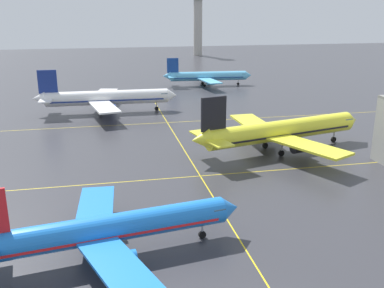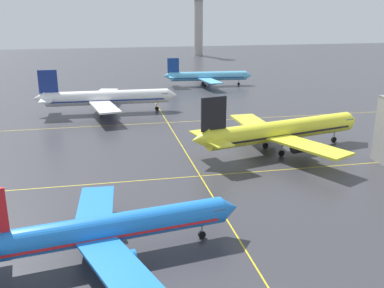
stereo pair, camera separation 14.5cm
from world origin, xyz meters
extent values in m
cylinder|color=blue|center=(-16.10, 13.47, 3.65)|extent=(28.70, 7.66, 3.39)
cone|color=blue|center=(-0.86, 15.81, 3.65)|extent=(2.79, 3.63, 3.32)
cube|color=blue|center=(-15.84, 5.85, 3.12)|extent=(9.06, 14.14, 0.36)
cube|color=blue|center=(-18.13, 20.83, 3.12)|extent=(5.40, 13.61, 0.36)
cylinder|color=blue|center=(-15.23, 8.92, 1.96)|extent=(3.28, 2.31, 1.87)
cylinder|color=blue|center=(-16.63, 18.08, 1.96)|extent=(3.28, 2.31, 1.87)
cube|color=#385166|center=(-2.89, 15.50, 4.14)|extent=(2.06, 3.32, 0.62)
cube|color=red|center=(-16.10, 13.47, 3.23)|extent=(26.45, 7.35, 0.32)
cylinder|color=#99999E|center=(-4.65, 15.23, 1.47)|extent=(0.25, 0.25, 1.47)
cylinder|color=black|center=(-4.65, 15.23, 0.49)|extent=(1.03, 0.54, 0.98)
cylinder|color=#99999E|center=(-17.51, 10.91, 1.47)|extent=(0.25, 0.25, 1.47)
cylinder|color=black|center=(-17.51, 10.91, 0.49)|extent=(1.03, 0.54, 0.98)
cylinder|color=#99999E|center=(-18.22, 15.49, 1.47)|extent=(0.25, 0.25, 1.47)
cylinder|color=black|center=(-18.22, 15.49, 0.49)|extent=(1.03, 0.54, 0.98)
cylinder|color=yellow|center=(20.00, 47.61, 4.48)|extent=(34.93, 12.42, 4.15)
cone|color=yellow|center=(38.35, 52.15, 4.48)|extent=(3.73, 4.63, 4.07)
cone|color=yellow|center=(1.34, 42.99, 4.92)|extent=(4.34, 4.67, 3.94)
cube|color=black|center=(4.09, 43.68, 9.61)|extent=(5.18, 1.64, 6.55)
cube|color=yellow|center=(4.35, 40.36, 4.92)|extent=(4.76, 6.35, 0.26)
cube|color=yellow|center=(2.78, 46.73, 4.92)|extent=(4.76, 6.35, 0.26)
cube|color=yellow|center=(21.17, 38.33, 3.82)|extent=(12.27, 17.22, 0.44)
cube|color=yellow|center=(16.71, 56.36, 3.82)|extent=(6.22, 16.56, 0.44)
cylinder|color=black|center=(21.58, 42.15, 2.40)|extent=(4.16, 3.12, 2.29)
cylinder|color=black|center=(18.85, 53.18, 2.40)|extent=(4.16, 3.12, 2.29)
cube|color=#385166|center=(35.91, 51.54, 5.08)|extent=(2.83, 4.18, 0.76)
cube|color=black|center=(20.00, 47.61, 3.96)|extent=(32.23, 11.79, 0.39)
cylinder|color=#99999E|center=(33.79, 51.02, 1.80)|extent=(0.31, 0.31, 1.80)
cylinder|color=black|center=(33.79, 51.02, 0.60)|extent=(1.28, 0.77, 1.20)
cylinder|color=#99999E|center=(18.56, 44.33, 1.80)|extent=(0.31, 0.31, 1.80)
cylinder|color=black|center=(18.56, 44.33, 0.60)|extent=(1.28, 0.77, 1.20)
cylinder|color=#99999E|center=(17.20, 49.84, 1.80)|extent=(0.31, 0.31, 1.80)
cylinder|color=black|center=(17.20, 49.84, 0.60)|extent=(1.28, 0.77, 1.20)
cylinder|color=white|center=(-14.73, 90.42, 4.35)|extent=(34.05, 4.63, 4.04)
cone|color=white|center=(3.65, 90.10, 4.35)|extent=(2.83, 4.00, 3.96)
cone|color=white|center=(-33.42, 90.75, 4.78)|extent=(3.47, 3.89, 3.83)
cube|color=navy|center=(-30.65, 90.70, 9.35)|extent=(5.10, 0.47, 6.37)
cube|color=white|center=(-31.24, 87.53, 4.78)|extent=(3.50, 5.58, 0.25)
cube|color=white|center=(-31.13, 93.90, 4.78)|extent=(3.50, 5.58, 0.25)
cube|color=white|center=(-15.95, 81.41, 3.72)|extent=(8.46, 16.69, 0.42)
cube|color=white|center=(-15.63, 99.47, 3.72)|extent=(8.97, 16.77, 0.42)
cylinder|color=navy|center=(-14.61, 84.90, 2.34)|extent=(3.65, 2.29, 2.23)
cylinder|color=navy|center=(-14.42, 95.94, 2.34)|extent=(3.65, 2.29, 2.23)
cube|color=#385166|center=(1.20, 90.14, 4.94)|extent=(1.98, 3.75, 0.74)
cube|color=navy|center=(-14.73, 90.42, 3.85)|extent=(31.33, 4.63, 0.38)
cylinder|color=#99999E|center=(-0.92, 90.18, 1.75)|extent=(0.30, 0.30, 1.75)
cylinder|color=black|center=(-0.92, 90.18, 0.58)|extent=(1.18, 0.50, 1.17)
cylinder|color=#99999E|center=(-16.90, 87.70, 1.75)|extent=(0.30, 0.30, 1.75)
cylinder|color=black|center=(-16.90, 87.70, 0.58)|extent=(1.18, 0.50, 1.17)
cylinder|color=#99999E|center=(-16.80, 93.22, 1.75)|extent=(0.30, 0.30, 1.75)
cylinder|color=black|center=(-16.80, 93.22, 0.58)|extent=(1.18, 0.50, 1.17)
cylinder|color=#5BB7E5|center=(23.85, 128.09, 3.70)|extent=(29.04, 5.37, 3.43)
cone|color=#5BB7E5|center=(39.43, 127.04, 3.70)|extent=(2.57, 3.51, 3.36)
cone|color=#5BB7E5|center=(8.01, 129.16, 4.06)|extent=(3.10, 3.44, 3.26)
cube|color=navy|center=(10.35, 129.00, 7.94)|extent=(4.34, 0.62, 5.41)
cube|color=#5BB7E5|center=(9.71, 126.33, 4.06)|extent=(3.20, 4.88, 0.22)
cube|color=#5BB7E5|center=(10.08, 131.74, 4.06)|extent=(3.20, 4.88, 0.22)
cube|color=#5BB7E5|center=(22.43, 120.50, 3.16)|extent=(6.56, 14.06, 0.36)
cube|color=#5BB7E5|center=(23.47, 135.80, 3.16)|extent=(8.21, 14.30, 0.36)
cylinder|color=#5BB7E5|center=(23.71, 123.40, 1.99)|extent=(3.19, 2.10, 1.89)
cylinder|color=#5BB7E5|center=(24.35, 132.76, 1.99)|extent=(3.19, 2.10, 1.89)
cube|color=#385166|center=(37.35, 127.18, 4.20)|extent=(1.83, 3.26, 0.63)
cube|color=navy|center=(23.85, 128.09, 3.27)|extent=(26.74, 5.25, 0.32)
cylinder|color=#99999E|center=(35.55, 127.30, 1.49)|extent=(0.25, 0.25, 1.49)
cylinder|color=black|center=(35.55, 127.30, 0.50)|extent=(1.02, 0.47, 0.99)
cylinder|color=#99999E|center=(21.89, 125.87, 1.49)|extent=(0.25, 0.25, 1.49)
cylinder|color=black|center=(21.89, 125.87, 0.50)|extent=(1.02, 0.47, 0.99)
cylinder|color=#99999E|center=(22.21, 130.55, 1.49)|extent=(0.25, 0.25, 1.49)
cylinder|color=black|center=(22.21, 130.55, 0.50)|extent=(1.02, 0.47, 0.99)
cube|color=yellow|center=(0.00, 36.88, 0.00)|extent=(153.39, 0.20, 0.01)
cube|color=yellow|center=(0.00, 75.75, 0.00)|extent=(153.39, 0.20, 0.01)
cube|color=yellow|center=(0.00, 36.88, 0.00)|extent=(0.20, 128.29, 0.01)
cylinder|color=#ADA89E|center=(43.67, 235.87, 16.55)|extent=(5.20, 5.20, 33.09)
camera|label=1|loc=(-16.50, -34.99, 29.02)|focal=41.33mm
camera|label=2|loc=(-16.35, -35.02, 29.02)|focal=41.33mm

